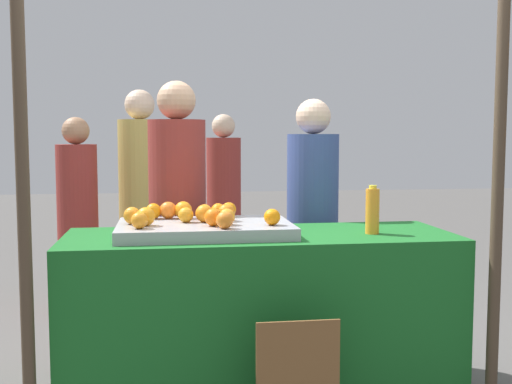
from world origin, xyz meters
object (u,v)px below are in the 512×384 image
Objects in this scene: juice_bottle at (372,211)px; vendor_left at (178,233)px; orange_1 at (227,217)px; vendor_right at (312,237)px; orange_0 at (229,210)px; stall_counter at (260,316)px.

vendor_left is at bearing 145.77° from juice_bottle.
vendor_right reaches higher than orange_1.
vendor_left is (-0.27, 0.36, -0.18)m from orange_0.
stall_counter is 0.79m from juice_bottle.
stall_counter is at bearing 172.46° from juice_bottle.
orange_0 reaches higher than stall_counter.
vendor_right is (-0.14, 0.69, -0.24)m from juice_bottle.
vendor_left reaches higher than orange_0.
stall_counter is 1.25× the size of vendor_right.
vendor_left reaches higher than stall_counter.
vendor_left is 1.06× the size of vendor_right.
orange_1 is at bearing -179.76° from juice_bottle.
orange_1 is at bearing -130.49° from vendor_right.
orange_0 is at bearing -144.62° from vendor_right.
juice_bottle reaches higher than stall_counter.
orange_1 is 0.72m from vendor_left.
juice_bottle is 0.16× the size of vendor_right.
vendor_left reaches higher than orange_1.
vendor_right is at bearing 2.57° from vendor_left.
stall_counter is 0.81m from vendor_right.
stall_counter is 1.18× the size of vendor_left.
juice_bottle reaches higher than orange_0.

